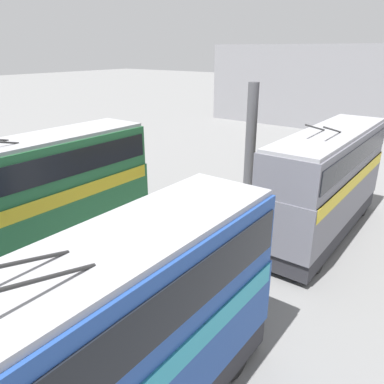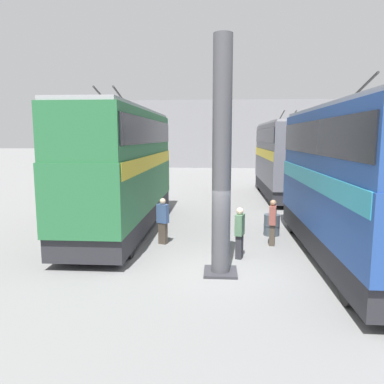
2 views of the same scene
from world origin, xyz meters
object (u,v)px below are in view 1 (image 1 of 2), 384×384
bus_left_near (97,355)px  oil_drum (140,325)px  person_by_left_row (96,337)px  bus_right_far (28,198)px  person_aisle_foreground (14,351)px  person_by_right_row (14,285)px  bus_left_far (326,178)px

bus_left_near → oil_drum: (3.04, 2.00, -2.39)m
person_by_left_row → bus_right_far: bearing=-5.7°
bus_left_near → person_aisle_foreground: bus_left_near is taller
person_by_left_row → person_aisle_foreground: bearing=63.0°
bus_left_near → person_by_right_row: size_ratio=5.70×
person_aisle_foreground → person_by_right_row: bearing=168.9°
bus_left_far → bus_right_far: (-9.66, 8.24, 0.10)m
person_by_right_row → oil_drum: person_by_right_row is taller
bus_left_near → bus_right_far: size_ratio=0.94×
bus_left_far → person_aisle_foreground: bearing=165.2°
oil_drum → bus_left_far: bearing=-11.2°
bus_left_far → person_aisle_foreground: size_ratio=5.70×
oil_drum → bus_left_near: bearing=-146.6°
bus_right_far → person_by_right_row: 3.45m
bus_left_near → person_by_right_row: bus_left_near is taller
person_by_left_row → oil_drum: person_by_left_row is taller
bus_right_far → person_by_left_row: bus_right_far is taller
person_aisle_foreground → person_by_right_row: size_ratio=0.98×
person_by_left_row → oil_drum: 1.56m
person_aisle_foreground → bus_right_far: bearing=161.0°
bus_left_far → oil_drum: size_ratio=11.29×
bus_left_near → bus_right_far: 8.95m
bus_left_near → bus_right_far: (3.48, 8.24, 0.11)m
person_by_left_row → oil_drum: bearing=-85.4°
bus_right_far → person_aisle_foreground: size_ratio=6.17×
person_by_right_row → person_by_left_row: size_ratio=1.02×
bus_left_near → bus_left_far: (13.14, -0.00, 0.00)m
bus_left_far → bus_right_far: size_ratio=0.92×
person_by_left_row → bus_left_near: bearing=156.2°
bus_left_near → person_aisle_foreground: size_ratio=5.78×
bus_right_far → oil_drum: bus_right_far is taller
bus_left_far → oil_drum: bearing=168.8°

